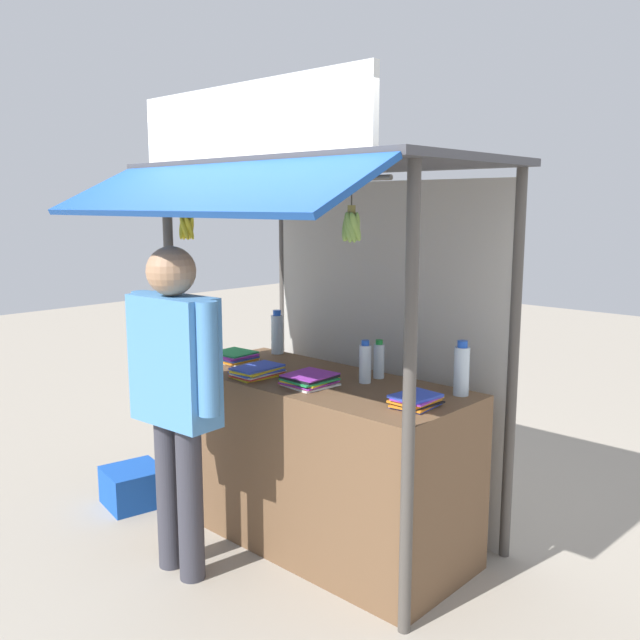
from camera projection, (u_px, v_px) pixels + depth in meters
ground_plane at (320, 539)px, 4.11m from camera, size 20.00×20.00×0.00m
stall_counter at (320, 461)px, 4.03m from camera, size 1.81×0.77×0.99m
stall_structure at (338, 276)px, 3.96m from camera, size 2.01×1.71×2.57m
water_bottle_mid_left at (462, 370)px, 3.60m from camera, size 0.08×0.08×0.29m
water_bottle_back_left at (277, 333)px, 4.62m from camera, size 0.08×0.08×0.30m
water_bottle_far_right at (379, 360)px, 3.97m from camera, size 0.06×0.06×0.23m
water_bottle_mid_right at (365, 363)px, 3.86m from camera, size 0.07×0.07×0.25m
magazine_stack_center at (310, 380)px, 3.82m from camera, size 0.27×0.29×0.06m
magazine_stack_rear_center at (257, 371)px, 4.02m from camera, size 0.22×0.31×0.06m
magazine_stack_front_left at (416, 400)px, 3.41m from camera, size 0.21×0.26×0.06m
magazine_stack_far_left at (234, 357)px, 4.40m from camera, size 0.26×0.25×0.06m
banana_bunch_leftmost at (351, 226)px, 3.01m from camera, size 0.10×0.10×0.27m
banana_bunch_inner_left at (187, 227)px, 3.84m from camera, size 0.10×0.10×0.30m
vendor_person at (175, 382)px, 3.58m from camera, size 0.68×0.26×1.78m
plastic_crate at (134, 486)px, 4.58m from camera, size 0.42×0.42×0.25m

